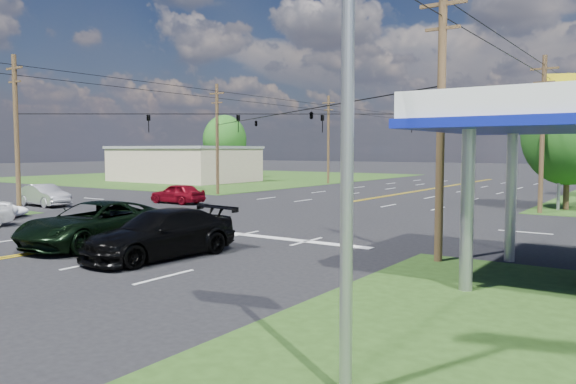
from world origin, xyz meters
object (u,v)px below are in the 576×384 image
Objects in this scene: tree_right_a at (568,134)px; pickup_dkgreen at (95,224)px; retail_nw at (184,165)px; suv_black at (161,234)px; polesign_se at (348,14)px; pole_ne at (542,132)px; pole_left_far at (328,138)px; pole_se at (441,118)px; pole_nw at (217,138)px; tree_far_l at (225,140)px; sedan_silver at (44,195)px; pole_sw at (16,132)px.

pickup_dkgreen is (-13.50, -25.63, -3.98)m from tree_right_a.
suv_black is (34.53, -35.85, -1.14)m from retail_nw.
polesign_se reaches higher than retail_nw.
pole_left_far reaches higher than pole_ne.
tree_right_a reaches higher than pickup_dkgreen.
pole_se is 1.27× the size of polesign_se.
pickup_dkgreen is (13.50, -22.63, -4.03)m from pole_nw.
sedan_silver is at bearing -66.82° from tree_far_l.
pole_left_far is at bearing 125.10° from pole_se.
pole_sw reaches higher than polesign_se.
pole_sw reaches higher than pickup_dkgreen.
sedan_silver is at bearing 154.92° from polesign_se.
suv_black is (-8.47, -4.85, -4.06)m from pole_se.
pole_left_far reaches higher than tree_right_a.
pole_sw and pole_se have the same top height.
sedan_silver is 35.06m from polesign_se.
pole_sw is 18.64m from suv_black.
retail_nw reaches higher than sedan_silver.
pickup_dkgreen is at bearing -54.54° from tree_far_l.
retail_nw reaches higher than pickup_dkgreen.
sedan_silver is at bearing -149.69° from tree_right_a.
pole_left_far is at bearing 19.44° from retail_nw.
pole_ne reaches higher than sedan_silver.
suv_black is at bearing -109.05° from sedan_silver.
suv_black is at bearing -8.28° from pickup_dkgreen.
pickup_dkgreen is at bearing -117.77° from tree_right_a.
pole_se is 1.00× the size of pole_nw.
polesign_se is at bearing -111.94° from sedan_silver.
tree_far_l is 70.57m from polesign_se.
sedan_silver is at bearing 173.10° from pole_se.
pole_ne is 24.70m from suv_black.
pole_sw is at bearing -65.14° from tree_far_l.
pole_ne is 1.09× the size of tree_far_l.
pole_ne is at bearing -36.16° from pole_left_far.
retail_nw is 49.79m from suv_black.
tree_far_l is at bearing 134.16° from suv_black.
pickup_dkgreen is at bearing -113.19° from sedan_silver.
pole_sw is 45.19m from tree_far_l.
pole_se is 31.62m from pole_nw.
pole_left_far is 45.58m from suv_black.
tree_far_l reaches higher than pickup_dkgreen.
pole_left_far is 1.69× the size of suv_black.
pole_ne is 1.61× the size of suv_black.
polesign_se is (28.48, -11.20, 0.93)m from pole_sw.
pole_se reaches higher than suv_black.
suv_black is at bearing -15.46° from pole_sw.
pickup_dkgreen is at bearing -177.43° from suv_black.
pickup_dkgreen is at bearing -49.44° from retail_nw.
pole_ne is at bearing -108.43° from tree_right_a.
suv_black reaches higher than sedan_silver.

